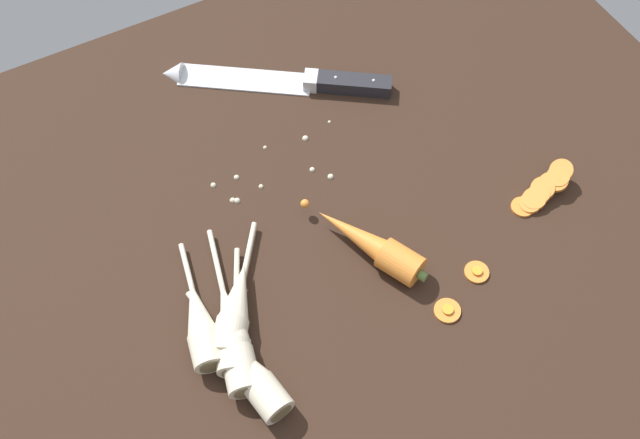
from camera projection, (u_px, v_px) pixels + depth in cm
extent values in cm
cube|color=#332116|center=(313.00, 222.00, 102.80)|extent=(120.00, 90.00, 4.00)
cube|color=silver|center=(245.00, 79.00, 113.55)|extent=(18.97, 14.96, 0.50)
cone|color=silver|center=(172.00, 73.00, 114.19)|extent=(4.72, 4.96, 3.96)
cube|color=silver|center=(311.00, 81.00, 112.26)|extent=(3.31, 3.56, 2.20)
cube|color=#232328|center=(354.00, 84.00, 111.89)|extent=(10.65, 8.54, 2.20)
sphere|color=silver|center=(336.00, 78.00, 111.12)|extent=(0.50, 0.50, 0.50)
sphere|color=silver|center=(374.00, 81.00, 110.80)|extent=(0.50, 0.50, 0.50)
cylinder|color=orange|center=(401.00, 262.00, 94.82)|extent=(6.07, 6.59, 4.20)
cone|color=orange|center=(359.00, 237.00, 96.80)|extent=(9.09, 13.18, 3.99)
sphere|color=orange|center=(305.00, 204.00, 99.49)|extent=(1.20, 1.20, 1.20)
cylinder|color=#5B7F3D|center=(422.00, 276.00, 93.81)|extent=(1.51, 1.42, 1.20)
cylinder|color=beige|center=(234.00, 357.00, 88.27)|extent=(5.35, 5.35, 4.00)
cone|color=beige|center=(235.00, 314.00, 91.20)|extent=(6.54, 8.05, 3.80)
cylinder|color=beige|center=(237.00, 276.00, 94.97)|extent=(4.01, 7.21, 0.70)
cylinder|color=brown|center=(234.00, 373.00, 87.21)|extent=(2.65, 1.50, 2.80)
cylinder|color=beige|center=(241.00, 371.00, 87.37)|extent=(5.11, 6.12, 4.00)
cone|color=beige|center=(228.00, 314.00, 91.16)|extent=(5.87, 10.12, 3.80)
cylinder|color=beige|center=(217.00, 264.00, 95.81)|extent=(3.03, 10.17, 0.70)
cylinder|color=brown|center=(246.00, 392.00, 86.01)|extent=(2.79, 0.93, 2.80)
cylinder|color=beige|center=(207.00, 351.00, 88.70)|extent=(4.71, 4.82, 4.00)
cone|color=beige|center=(197.00, 308.00, 91.60)|extent=(5.12, 7.95, 3.80)
cylinder|color=beige|center=(188.00, 271.00, 95.34)|extent=(2.19, 7.95, 0.70)
cylinder|color=brown|center=(211.00, 366.00, 87.66)|extent=(2.81, 0.82, 2.80)
cylinder|color=beige|center=(269.00, 398.00, 85.68)|extent=(4.70, 5.19, 4.00)
cone|color=beige|center=(237.00, 356.00, 88.34)|extent=(5.10, 8.67, 3.80)
cylinder|color=beige|center=(207.00, 319.00, 91.83)|extent=(2.15, 8.82, 0.70)
cylinder|color=brown|center=(281.00, 413.00, 84.72)|extent=(2.81, 0.76, 2.80)
cylinder|color=beige|center=(230.00, 337.00, 89.64)|extent=(5.80, 5.89, 4.00)
cone|color=beige|center=(239.00, 291.00, 92.82)|extent=(7.63, 8.53, 3.80)
cylinder|color=beige|center=(249.00, 251.00, 96.85)|extent=(5.48, 7.24, 0.70)
cylinder|color=brown|center=(226.00, 354.00, 88.49)|extent=(2.45, 1.88, 2.80)
cylinder|color=orange|center=(523.00, 206.00, 101.36)|extent=(3.14, 3.14, 0.70)
cylinder|color=orange|center=(530.00, 203.00, 101.34)|extent=(3.06, 2.97, 1.68)
cylinder|color=orange|center=(534.00, 199.00, 101.39)|extent=(3.27, 3.19, 1.67)
cylinder|color=orange|center=(539.00, 194.00, 101.54)|extent=(3.06, 2.97, 1.90)
cylinder|color=orange|center=(543.00, 189.00, 101.70)|extent=(3.35, 3.28, 2.12)
cylinder|color=orange|center=(550.00, 183.00, 101.90)|extent=(3.01, 2.93, 2.03)
cylinder|color=orange|center=(556.00, 181.00, 101.80)|extent=(3.36, 3.28, 1.78)
cylinder|color=orange|center=(558.00, 177.00, 101.82)|extent=(3.19, 3.11, 1.62)
cylinder|color=orange|center=(561.00, 170.00, 102.08)|extent=(3.26, 3.19, 2.20)
cylinder|color=orange|center=(477.00, 271.00, 96.12)|extent=(3.18, 3.18, 0.70)
cylinder|color=#FF9E2B|center=(477.00, 271.00, 95.89)|extent=(1.34, 1.34, 0.16)
cylinder|color=orange|center=(447.00, 310.00, 93.27)|extent=(3.36, 3.36, 0.70)
cylinder|color=#FF9E2B|center=(448.00, 309.00, 93.04)|extent=(1.41, 1.41, 0.16)
sphere|color=beige|center=(232.00, 199.00, 101.94)|extent=(0.79, 0.79, 0.79)
sphere|color=beige|center=(261.00, 185.00, 103.18)|extent=(0.68, 0.68, 0.68)
sphere|color=beige|center=(237.00, 199.00, 101.88)|extent=(0.85, 0.85, 0.85)
sphere|color=beige|center=(236.00, 176.00, 103.96)|extent=(0.77, 0.77, 0.77)
sphere|color=beige|center=(265.00, 146.00, 106.79)|extent=(0.55, 0.55, 0.55)
sphere|color=beige|center=(329.00, 121.00, 109.29)|extent=(0.48, 0.48, 0.48)
sphere|color=beige|center=(305.00, 137.00, 107.51)|extent=(0.89, 0.89, 0.89)
sphere|color=beige|center=(312.00, 168.00, 104.65)|extent=(0.76, 0.76, 0.76)
sphere|color=beige|center=(331.00, 175.00, 103.98)|extent=(0.86, 0.86, 0.86)
sphere|color=beige|center=(213.00, 184.00, 103.26)|extent=(0.77, 0.77, 0.77)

